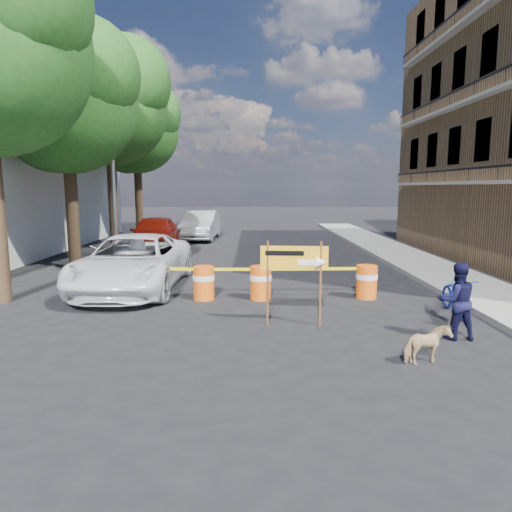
{
  "coord_description": "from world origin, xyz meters",
  "views": [
    {
      "loc": [
        -0.29,
        -9.73,
        2.99
      ],
      "look_at": [
        -0.16,
        1.43,
        1.3
      ],
      "focal_mm": 32.0,
      "sensor_mm": 36.0,
      "label": 1
    }
  ],
  "objects_px": {
    "barrel_far_left": "(132,281)",
    "detour_sign": "(303,264)",
    "barrel_mid_right": "(261,282)",
    "barrel_far_right": "(367,281)",
    "pedestrian": "(457,301)",
    "dog": "(427,345)",
    "suv_white": "(134,262)",
    "bicycle": "(458,279)",
    "sedan_silver": "(201,225)",
    "barrel_mid_left": "(204,282)",
    "sedan_red": "(155,234)"
  },
  "relations": [
    {
      "from": "barrel_far_left",
      "to": "detour_sign",
      "type": "height_order",
      "value": "detour_sign"
    },
    {
      "from": "barrel_mid_right",
      "to": "barrel_far_right",
      "type": "bearing_deg",
      "value": 2.01
    },
    {
      "from": "pedestrian",
      "to": "dog",
      "type": "xyz_separation_m",
      "value": [
        -1.07,
        -1.3,
        -0.44
      ]
    },
    {
      "from": "pedestrian",
      "to": "suv_white",
      "type": "relative_size",
      "value": 0.27
    },
    {
      "from": "dog",
      "to": "barrel_mid_right",
      "type": "bearing_deg",
      "value": 10.07
    },
    {
      "from": "pedestrian",
      "to": "bicycle",
      "type": "bearing_deg",
      "value": -114.28
    },
    {
      "from": "pedestrian",
      "to": "dog",
      "type": "relative_size",
      "value": 1.94
    },
    {
      "from": "barrel_far_right",
      "to": "sedan_silver",
      "type": "distance_m",
      "value": 15.38
    },
    {
      "from": "barrel_far_left",
      "to": "pedestrian",
      "type": "distance_m",
      "value": 8.08
    },
    {
      "from": "barrel_far_right",
      "to": "dog",
      "type": "height_order",
      "value": "barrel_far_right"
    },
    {
      "from": "barrel_mid_left",
      "to": "pedestrian",
      "type": "distance_m",
      "value": 6.26
    },
    {
      "from": "barrel_mid_left",
      "to": "barrel_far_right",
      "type": "distance_m",
      "value": 4.4
    },
    {
      "from": "detour_sign",
      "to": "dog",
      "type": "xyz_separation_m",
      "value": [
        1.88,
        -2.18,
        -1.02
      ]
    },
    {
      "from": "detour_sign",
      "to": "pedestrian",
      "type": "height_order",
      "value": "detour_sign"
    },
    {
      "from": "barrel_far_left",
      "to": "sedan_silver",
      "type": "relative_size",
      "value": 0.18
    },
    {
      "from": "barrel_far_right",
      "to": "pedestrian",
      "type": "bearing_deg",
      "value": -74.66
    },
    {
      "from": "barrel_mid_right",
      "to": "pedestrian",
      "type": "bearing_deg",
      "value": -40.73
    },
    {
      "from": "barrel_far_left",
      "to": "bicycle",
      "type": "xyz_separation_m",
      "value": [
        8.07,
        -1.78,
        0.39
      ]
    },
    {
      "from": "sedan_red",
      "to": "sedan_silver",
      "type": "relative_size",
      "value": 0.99
    },
    {
      "from": "barrel_mid_left",
      "to": "barrel_mid_right",
      "type": "height_order",
      "value": "same"
    },
    {
      "from": "barrel_far_right",
      "to": "sedan_red",
      "type": "bearing_deg",
      "value": 129.95
    },
    {
      "from": "sedan_silver",
      "to": "barrel_mid_right",
      "type": "bearing_deg",
      "value": -74.4
    },
    {
      "from": "barrel_mid_left",
      "to": "pedestrian",
      "type": "height_order",
      "value": "pedestrian"
    },
    {
      "from": "suv_white",
      "to": "barrel_far_left",
      "type": "bearing_deg",
      "value": -76.76
    },
    {
      "from": "barrel_mid_left",
      "to": "barrel_far_right",
      "type": "bearing_deg",
      "value": 1.19
    },
    {
      "from": "bicycle",
      "to": "sedan_red",
      "type": "height_order",
      "value": "bicycle"
    },
    {
      "from": "barrel_mid_right",
      "to": "barrel_far_right",
      "type": "xyz_separation_m",
      "value": [
        2.87,
        0.1,
        0.0
      ]
    },
    {
      "from": "dog",
      "to": "suv_white",
      "type": "xyz_separation_m",
      "value": [
        -6.43,
        5.84,
        0.46
      ]
    },
    {
      "from": "barrel_mid_right",
      "to": "sedan_red",
      "type": "relative_size",
      "value": 0.18
    },
    {
      "from": "dog",
      "to": "sedan_red",
      "type": "xyz_separation_m",
      "value": [
        -7.47,
        13.76,
        0.51
      ]
    },
    {
      "from": "bicycle",
      "to": "suv_white",
      "type": "height_order",
      "value": "bicycle"
    },
    {
      "from": "barrel_far_left",
      "to": "sedan_red",
      "type": "bearing_deg",
      "value": 97.94
    },
    {
      "from": "barrel_mid_right",
      "to": "barrel_mid_left",
      "type": "bearing_deg",
      "value": 179.65
    },
    {
      "from": "dog",
      "to": "sedan_silver",
      "type": "relative_size",
      "value": 0.16
    },
    {
      "from": "barrel_mid_left",
      "to": "barrel_far_right",
      "type": "xyz_separation_m",
      "value": [
        4.4,
        0.09,
        0.0
      ]
    },
    {
      "from": "barrel_mid_left",
      "to": "detour_sign",
      "type": "relative_size",
      "value": 0.49
    },
    {
      "from": "bicycle",
      "to": "dog",
      "type": "xyz_separation_m",
      "value": [
        -1.85,
        -3.02,
        -0.53
      ]
    },
    {
      "from": "sedan_red",
      "to": "barrel_mid_right",
      "type": "bearing_deg",
      "value": -66.65
    },
    {
      "from": "detour_sign",
      "to": "suv_white",
      "type": "xyz_separation_m",
      "value": [
        -4.55,
        3.66,
        -0.56
      ]
    },
    {
      "from": "suv_white",
      "to": "sedan_red",
      "type": "distance_m",
      "value": 7.98
    },
    {
      "from": "pedestrian",
      "to": "bicycle",
      "type": "height_order",
      "value": "bicycle"
    },
    {
      "from": "detour_sign",
      "to": "pedestrian",
      "type": "bearing_deg",
      "value": -12.26
    },
    {
      "from": "sedan_red",
      "to": "barrel_far_right",
      "type": "bearing_deg",
      "value": -53.98
    },
    {
      "from": "pedestrian",
      "to": "suv_white",
      "type": "distance_m",
      "value": 8.77
    },
    {
      "from": "barrel_mid_right",
      "to": "sedan_silver",
      "type": "distance_m",
      "value": 14.6
    },
    {
      "from": "sedan_red",
      "to": "sedan_silver",
      "type": "height_order",
      "value": "sedan_red"
    },
    {
      "from": "pedestrian",
      "to": "sedan_red",
      "type": "xyz_separation_m",
      "value": [
        -8.53,
        12.45,
        0.07
      ]
    },
    {
      "from": "suv_white",
      "to": "sedan_silver",
      "type": "relative_size",
      "value": 1.15
    },
    {
      "from": "barrel_mid_left",
      "to": "dog",
      "type": "height_order",
      "value": "barrel_mid_left"
    },
    {
      "from": "bicycle",
      "to": "suv_white",
      "type": "bearing_deg",
      "value": 165.17
    }
  ]
}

